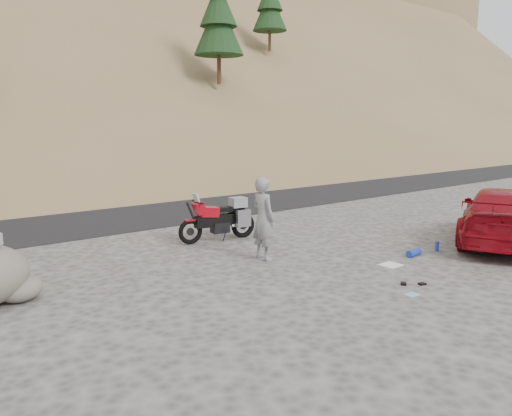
% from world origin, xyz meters
% --- Properties ---
extents(ground, '(140.00, 140.00, 0.00)m').
position_xyz_m(ground, '(0.00, 0.00, 0.00)').
color(ground, '#484542').
rests_on(ground, ground).
extents(road, '(120.00, 7.00, 0.05)m').
position_xyz_m(road, '(0.00, 9.00, 0.00)').
color(road, black).
rests_on(road, ground).
extents(motorcycle, '(2.17, 0.79, 1.29)m').
position_xyz_m(motorcycle, '(-0.15, 3.21, 0.55)').
color(motorcycle, black).
rests_on(motorcycle, ground).
extents(man, '(0.46, 0.68, 1.84)m').
position_xyz_m(man, '(-0.47, 1.12, 0.00)').
color(man, gray).
rests_on(man, ground).
extents(red_car, '(5.21, 3.77, 1.40)m').
position_xyz_m(red_car, '(5.21, -1.49, 0.00)').
color(red_car, maroon).
rests_on(red_car, ground).
extents(small_rock, '(0.86, 0.79, 0.45)m').
position_xyz_m(small_rock, '(-5.40, 1.64, 0.22)').
color(small_rock, '#605B53').
rests_on(small_rock, ground).
extents(gear_white_cloth, '(0.43, 0.38, 0.01)m').
position_xyz_m(gear_white_cloth, '(1.33, -0.97, 0.01)').
color(gear_white_cloth, white).
rests_on(gear_white_cloth, ground).
extents(gear_blue_mat, '(0.41, 0.18, 0.16)m').
position_xyz_m(gear_blue_mat, '(2.35, -0.85, 0.08)').
color(gear_blue_mat, '#1B35A3').
rests_on(gear_blue_mat, ground).
extents(gear_bottle, '(0.11, 0.11, 0.23)m').
position_xyz_m(gear_bottle, '(3.18, -0.92, 0.12)').
color(gear_bottle, '#1B35A3').
rests_on(gear_bottle, ground).
extents(gear_glove_a, '(0.15, 0.13, 0.04)m').
position_xyz_m(gear_glove_a, '(0.70, -2.14, 0.02)').
color(gear_glove_a, black).
rests_on(gear_glove_a, ground).
extents(gear_glove_b, '(0.16, 0.16, 0.04)m').
position_xyz_m(gear_glove_b, '(0.43, -1.92, 0.02)').
color(gear_glove_b, black).
rests_on(gear_glove_b, ground).
extents(gear_blue_cloth, '(0.28, 0.21, 0.01)m').
position_xyz_m(gear_blue_cloth, '(0.06, -2.35, 0.01)').
color(gear_blue_cloth, '#7EA7C3').
rests_on(gear_blue_cloth, ground).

